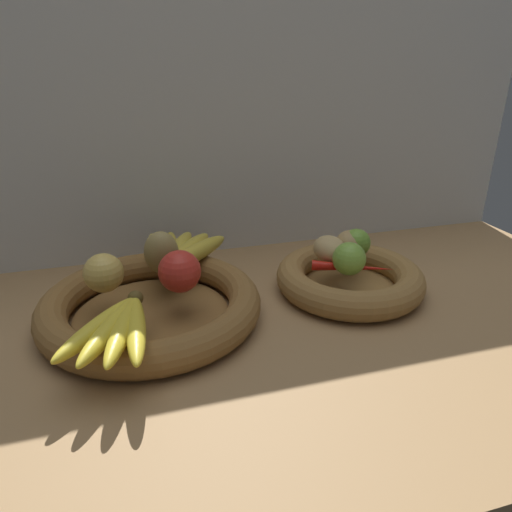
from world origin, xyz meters
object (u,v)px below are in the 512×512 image
Objects in this scene: pear_brown at (161,253)px; fruit_bowl_right at (349,278)px; apple_golden_left at (104,273)px; banana_bunch_front at (117,327)px; potato_oblong at (330,249)px; lime_far at (356,243)px; fruit_bowl_left at (151,305)px; potato_back at (351,243)px; apple_red_right at (180,272)px; banana_bunch_back at (178,251)px; chili_pepper at (353,267)px; lime_near at (349,259)px.

fruit_bowl_right is at bearing -10.57° from pear_brown.
apple_golden_left is 14.86cm from banana_bunch_front.
banana_bunch_front is 41.99cm from potato_oblong.
lime_far is at bearing 19.87° from banana_bunch_front.
potato_back is at bearing 5.89° from fruit_bowl_left.
apple_red_right reaches higher than apple_golden_left.
banana_bunch_back is 33.13cm from chili_pepper.
apple_golden_left is 40.84cm from potato_oblong.
chili_pepper is (-3.98, -6.65, -1.79)cm from lime_far.
lime_near is 8.73cm from lime_far.
pear_brown is 20.96cm from banana_bunch_front.
apple_golden_left reaches higher than potato_back.
lime_far is 7.95cm from chili_pepper.
pear_brown reaches higher than lime_near.
pear_brown is at bearing 162.71° from lime_near.
lime_near is at bearing -123.69° from fruit_bowl_right.
lime_near is at bearing -17.29° from pear_brown.
apple_red_right reaches higher than fruit_bowl_right.
banana_bunch_front is 27.12cm from banana_bunch_back.
lime_far reaches higher than banana_bunch_front.
pear_brown reaches higher than fruit_bowl_left.
apple_red_right is at bearing -158.99° from chili_pepper.
potato_oblong reaches higher than banana_bunch_back.
apple_golden_left is 12.57cm from apple_red_right.
lime_near reaches higher than chili_pepper.
fruit_bowl_left is 6.27× the size of lime_near.
lime_far is (37.00, -2.85, -1.17)cm from pear_brown.
banana_bunch_front is 1.30× the size of chili_pepper.
lime_near is 1.08× the size of lime_far.
chili_pepper is at bearing -26.70° from banana_bunch_back.
apple_golden_left is at bearing -143.29° from banana_bunch_back.
lime_near is (0.93, -6.09, 0.50)cm from potato_oblong.
potato_back is 1.17× the size of lime_far.
apple_red_right is 13.79cm from banana_bunch_back.
fruit_bowl_right is at bearing -20.91° from banana_bunch_back.
banana_bunch_front is at bearing -159.20° from potato_back.
fruit_bowl_left is at bearing -114.24° from pear_brown.
apple_red_right reaches higher than potato_oblong.
lime_far is at bearing 52.13° from fruit_bowl_right.
pear_brown reaches higher than banana_bunch_back.
apple_golden_left is 0.34× the size of banana_bunch_front.
fruit_bowl_right is 1.46× the size of banana_bunch_front.
banana_bunch_back is at bearing 64.82° from banana_bunch_front.
potato_back reaches higher than fruit_bowl_right.
lime_far is (33.57, -8.24, 1.13)cm from banana_bunch_back.
potato_back is (38.95, 4.02, 5.45)cm from fruit_bowl_left.
chili_pepper is at bearing -113.23° from potato_back.
apple_red_right is 35.27cm from lime_far.
fruit_bowl_left is at bearing -118.17° from banana_bunch_back.
fruit_bowl_right is at bearing -0.00° from fruit_bowl_left.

